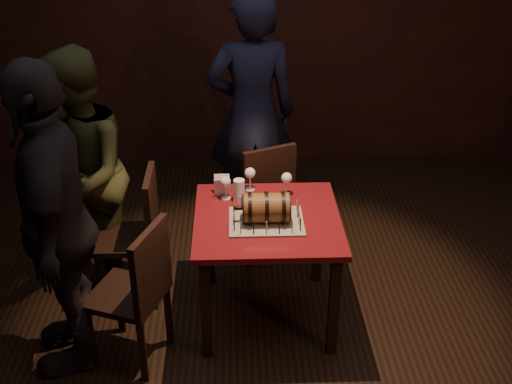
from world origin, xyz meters
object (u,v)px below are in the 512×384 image
chair_left_rear (138,230)px  chair_left_front (138,288)px  person_left_rear (80,175)px  wine_glass_right (287,179)px  chair_back (263,194)px  person_back (252,114)px  pint_of_ale (239,191)px  person_left_front (56,222)px  wine_glass_mid (250,174)px  pub_table (267,232)px  barrel_cake (266,208)px  wine_glass_left (225,183)px

chair_left_rear → chair_left_front: size_ratio=1.00×
chair_left_front → person_left_rear: bearing=119.1°
wine_glass_right → chair_back: size_ratio=0.17×
chair_back → chair_left_rear: size_ratio=1.00×
chair_left_front → person_left_rear: (-0.46, 0.82, 0.32)m
person_back → chair_left_rear: bearing=45.3°
pint_of_ale → person_left_front: (-1.02, -0.54, 0.11)m
wine_glass_mid → person_left_front: 1.29m
chair_left_rear → wine_glass_mid: bearing=8.2°
pub_table → person_back: person_back is taller
wine_glass_mid → person_left_rear: bearing=176.3°
pub_table → person_back: (-0.06, 1.20, 0.31)m
barrel_cake → person_left_rear: 1.31m
pub_table → wine_glass_left: (-0.26, 0.24, 0.23)m
pub_table → wine_glass_left: 0.42m
wine_glass_left → chair_left_rear: 0.68m
wine_glass_right → person_back: bearing=102.1°
pint_of_ale → wine_glass_mid: bearing=63.4°
pint_of_ale → person_left_rear: person_left_rear is taller
pub_table → chair_left_front: chair_left_front is taller
wine_glass_left → chair_left_rear: (-0.59, 0.01, -0.35)m
pint_of_ale → person_left_rear: (-1.05, 0.22, 0.02)m
pub_table → pint_of_ale: pint_of_ale is taller
person_left_front → pub_table: bearing=95.8°
pint_of_ale → chair_left_rear: bearing=176.6°
wine_glass_mid → wine_glass_right: 0.25m
barrel_cake → wine_glass_mid: 0.43m
person_left_rear → wine_glass_right: bearing=73.8°
wine_glass_left → person_left_front: bearing=-148.7°
wine_glass_right → chair_left_rear: size_ratio=0.17×
pub_table → chair_left_rear: size_ratio=0.97×
wine_glass_left → person_left_front: (-0.93, -0.57, 0.07)m
person_left_front → chair_left_rear: bearing=139.8°
person_back → person_left_front: size_ratio=1.02×
pub_table → person_left_rear: person_left_rear is taller
chair_left_rear → pint_of_ale: bearing=-3.4°
pub_table → chair_left_rear: 0.89m
person_back → pub_table: bearing=87.6°
person_back → person_left_front: bearing=48.3°
person_back → wine_glass_right: bearing=96.9°
wine_glass_mid → chair_left_rear: size_ratio=0.17×
wine_glass_left → wine_glass_right: 0.40m
pub_table → chair_left_rear: (-0.84, 0.25, -0.12)m
pint_of_ale → chair_left_front: chair_left_front is taller
wine_glass_mid → chair_back: (0.11, 0.36, -0.34)m
wine_glass_left → chair_back: (0.27, 0.47, -0.35)m
pint_of_ale → wine_glass_left: bearing=160.9°
wine_glass_mid → chair_back: 0.51m
pint_of_ale → chair_back: size_ratio=0.16×
person_back → person_left_rear: bearing=28.2°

